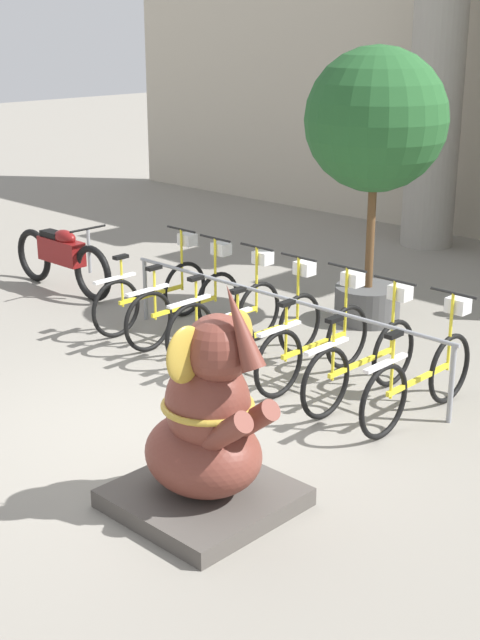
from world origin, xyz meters
TOP-DOWN VIEW (x-y plane):
  - ground_plane at (0.00, 0.00)m, footprint 60.00×60.00m
  - column_left at (-2.03, 7.60)m, footprint 1.04×1.04m
  - bike_rack at (-0.27, 1.95)m, footprint 4.34×0.05m
  - bicycle_0 at (-2.14, 1.87)m, footprint 0.48×1.75m
  - bicycle_1 at (-1.51, 1.83)m, footprint 0.48×1.75m
  - bicycle_2 at (-0.89, 1.86)m, footprint 0.48×1.75m
  - bicycle_3 at (-0.27, 1.85)m, footprint 0.48×1.75m
  - bicycle_4 at (0.36, 1.87)m, footprint 0.48×1.75m
  - bicycle_5 at (0.98, 1.81)m, footprint 0.48×1.75m
  - bicycle_6 at (1.60, 1.84)m, footprint 0.48×1.75m
  - elephant_statue at (1.36, -0.62)m, footprint 1.20×1.20m
  - motorcycle at (-4.12, 1.97)m, footprint 2.07×0.55m
  - potted_tree at (-0.41, 3.77)m, footprint 1.64×1.64m

SIDE VIEW (x-z plane):
  - ground_plane at x=0.00m, z-range 0.00..0.00m
  - bicycle_0 at x=-2.14m, z-range -0.14..0.97m
  - bicycle_1 at x=-1.51m, z-range -0.14..0.97m
  - bicycle_2 at x=-0.89m, z-range -0.14..0.97m
  - bicycle_3 at x=-0.27m, z-range -0.14..0.97m
  - bicycle_4 at x=0.36m, z-range -0.14..0.97m
  - bicycle_5 at x=0.98m, z-range -0.14..0.97m
  - bicycle_6 at x=1.60m, z-range -0.14..0.97m
  - motorcycle at x=-4.12m, z-range -0.01..0.96m
  - bike_rack at x=-0.27m, z-range 0.23..1.00m
  - elephant_statue at x=1.36m, z-range -0.30..1.53m
  - potted_tree at x=-0.41m, z-range 0.66..3.89m
  - column_left at x=-2.03m, z-range 0.04..5.20m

